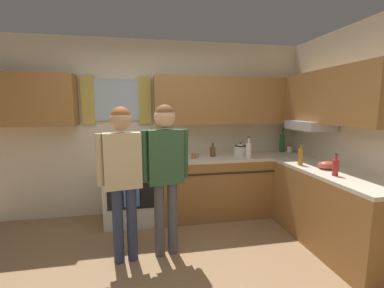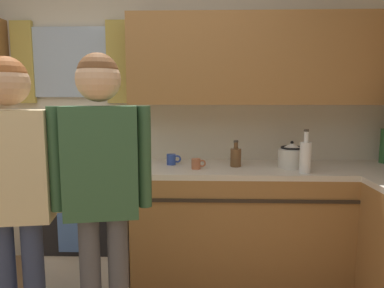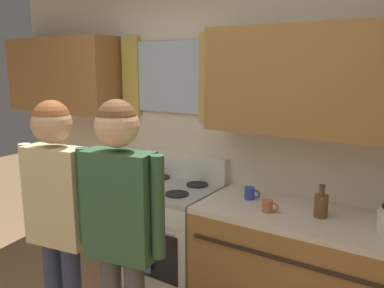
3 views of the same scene
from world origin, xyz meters
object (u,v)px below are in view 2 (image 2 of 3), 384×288
stovetop_kettle (292,155)px  adult_left (13,179)px  bottle_milk_white (305,156)px  stove_oven (88,219)px  cup_terracotta (197,164)px  adult_in_plaid (101,174)px  mug_cobalt_blue (172,159)px  bottle_squat_brown (236,157)px

stovetop_kettle → adult_left: (-1.64, -0.96, 0.03)m
bottle_milk_white → stove_oven: bearing=172.4°
bottle_milk_white → stovetop_kettle: (-0.05, 0.19, -0.02)m
stove_oven → bottle_milk_white: 1.75m
cup_terracotta → stove_oven: bearing=173.4°
stovetop_kettle → cup_terracotta: bearing=-174.5°
cup_terracotta → stovetop_kettle: size_ratio=0.40×
stovetop_kettle → adult_left: bearing=-149.6°
bottle_milk_white → cup_terracotta: bottle_milk_white is taller
cup_terracotta → adult_in_plaid: (-0.48, -0.84, 0.10)m
mug_cobalt_blue → stovetop_kettle: stovetop_kettle is taller
stove_oven → stovetop_kettle: size_ratio=4.02×
mug_cobalt_blue → bottle_milk_white: bearing=-16.0°
stove_oven → adult_in_plaid: adult_in_plaid is taller
stove_oven → stovetop_kettle: stovetop_kettle is taller
stove_oven → adult_in_plaid: (0.39, -0.94, 0.58)m
mug_cobalt_blue → stovetop_kettle: size_ratio=0.42×
stove_oven → bottle_milk_white: bearing=-7.6°
bottle_milk_white → adult_in_plaid: (-1.25, -0.72, 0.02)m
stove_oven → cup_terracotta: size_ratio=10.11×
bottle_squat_brown → adult_left: (-1.22, -0.99, 0.05)m
bottle_milk_white → adult_left: adult_left is taller
mug_cobalt_blue → stove_oven: bearing=-174.9°
adult_in_plaid → stovetop_kettle: bearing=37.1°
cup_terracotta → bottle_milk_white: bearing=-8.7°
stovetop_kettle → adult_in_plaid: bearing=-142.9°
bottle_squat_brown → stovetop_kettle: stovetop_kettle is taller
stovetop_kettle → adult_left: adult_left is taller
cup_terracotta → mug_cobalt_blue: (-0.20, 0.16, 0.00)m
stove_oven → mug_cobalt_blue: 0.82m
bottle_milk_white → adult_left: (-1.69, -0.77, 0.01)m
stovetop_kettle → bottle_milk_white: bearing=-75.7°
stovetop_kettle → adult_in_plaid: 1.51m
bottle_squat_brown → cup_terracotta: bearing=-161.2°
bottle_squat_brown → adult_in_plaid: adult_in_plaid is taller
bottle_milk_white → mug_cobalt_blue: size_ratio=2.73×
bottle_squat_brown → stove_oven: bearing=-179.9°
adult_left → adult_in_plaid: bearing=6.8°
stove_oven → cup_terracotta: 1.00m
bottle_milk_white → cup_terracotta: (-0.77, 0.12, -0.08)m
bottle_squat_brown → bottle_milk_white: 0.52m
mug_cobalt_blue → stovetop_kettle: (0.92, -0.09, 0.05)m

